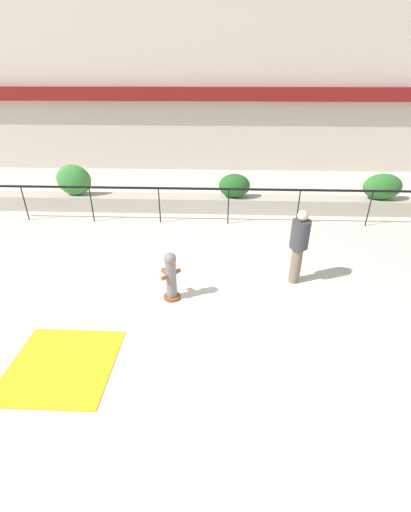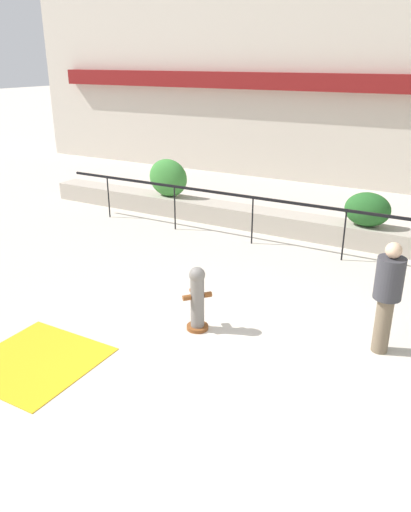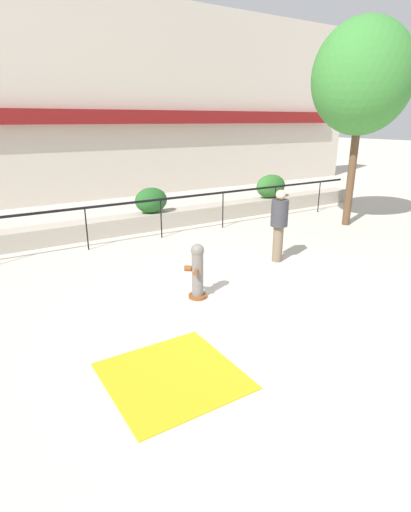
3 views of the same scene
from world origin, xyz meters
The scene contains 10 objects.
ground_plane centered at (0.00, 0.00, 0.00)m, with size 120.00×120.00×0.00m, color beige.
building_facade centered at (0.00, 11.98, 3.99)m, with size 30.00×1.36×8.00m.
planter_wall_low centered at (0.00, 6.00, 0.25)m, with size 18.00×0.70×0.50m, color #ADA393.
fence_railing_segment centered at (0.00, 4.90, 1.02)m, with size 15.00×0.05×1.15m.
hedge_bush_0 centered at (-5.20, 6.00, 1.02)m, with size 1.17×0.59×1.03m, color #387F33.
hedge_bush_1 centered at (0.21, 6.00, 0.89)m, with size 1.04×0.70×0.78m, color #235B23.
hedge_bush_2 centered at (5.04, 6.00, 0.92)m, with size 1.24×0.70×0.85m, color #2D6B28.
fire_hydrant centered at (-1.24, 0.81, 0.55)m, with size 0.50×0.50×1.08m.
pedestrian centered at (1.47, 1.58, 0.99)m, with size 0.47×0.47×1.73m.
tactile_warning_pad centered at (-2.81, -1.16, 0.01)m, with size 1.70×1.70×0.01m, color gold.
Camera 1 is at (-0.27, -5.13, 4.27)m, focal length 24.00 mm.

